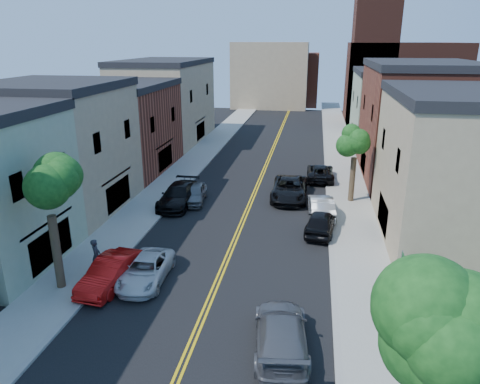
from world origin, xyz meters
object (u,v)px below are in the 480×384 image
at_px(black_suv_lane, 290,189).
at_px(pedestrian_left, 96,256).
at_px(dark_car_right_far, 320,172).
at_px(pedestrian_right, 407,312).
at_px(red_sedan, 111,272).
at_px(white_pickup, 146,270).
at_px(black_car_left, 178,195).
at_px(grey_car_right, 281,334).
at_px(silver_car_right, 321,206).
at_px(grey_car_left, 194,193).
at_px(black_car_right, 321,222).

relative_size(black_suv_lane, pedestrian_left, 3.12).
distance_m(dark_car_right_far, pedestrian_right, 23.04).
relative_size(red_sedan, pedestrian_right, 2.35).
xyz_separation_m(white_pickup, black_car_left, (-1.70, 11.59, 0.17)).
xyz_separation_m(white_pickup, black_suv_lane, (6.80, 14.55, 0.19)).
bearing_deg(grey_car_right, white_pickup, -36.46).
bearing_deg(silver_car_right, pedestrian_right, 99.53).
relative_size(white_pickup, dark_car_right_far, 0.91).
bearing_deg(grey_car_right, black_car_left, -66.03).
bearing_deg(dark_car_right_far, silver_car_right, 89.32).
bearing_deg(dark_car_right_far, grey_car_left, 37.33).
height_order(black_car_left, dark_car_right_far, black_car_left).
bearing_deg(white_pickup, dark_car_right_far, 63.41).
distance_m(red_sedan, grey_car_right, 9.97).
xyz_separation_m(grey_car_left, black_suv_lane, (7.45, 2.07, 0.12)).
xyz_separation_m(black_car_left, silver_car_right, (11.00, -0.56, -0.04)).
height_order(black_car_left, silver_car_right, black_car_left).
bearing_deg(red_sedan, black_car_left, 96.41).
relative_size(black_car_right, silver_car_right, 0.96).
height_order(grey_car_left, grey_car_right, grey_car_right).
xyz_separation_m(dark_car_right_far, black_suv_lane, (-2.50, -5.71, 0.13)).
bearing_deg(pedestrian_left, black_car_left, -29.10).
relative_size(silver_car_right, pedestrian_right, 2.41).
xyz_separation_m(pedestrian_left, pedestrian_right, (15.83, -2.78, 0.01)).
bearing_deg(black_suv_lane, grey_car_left, -164.66).
distance_m(silver_car_right, pedestrian_left, 16.28).
xyz_separation_m(black_car_left, dark_car_right_far, (11.00, 8.67, -0.10)).
bearing_deg(black_car_left, dark_car_right_far, 38.88).
xyz_separation_m(grey_car_right, silver_car_right, (1.70, 15.47, -0.00)).
bearing_deg(pedestrian_left, red_sedan, -151.02).
bearing_deg(pedestrian_right, dark_car_right_far, -104.04).
height_order(white_pickup, grey_car_left, grey_car_left).
bearing_deg(pedestrian_left, dark_car_right_far, -54.37).
bearing_deg(red_sedan, pedestrian_left, 148.07).
bearing_deg(grey_car_right, red_sedan, -28.07).
relative_size(grey_car_left, black_suv_lane, 0.70).
height_order(silver_car_right, dark_car_right_far, silver_car_right).
height_order(red_sedan, grey_car_right, grey_car_right).
relative_size(black_car_left, silver_car_right, 1.19).
distance_m(white_pickup, grey_car_right, 8.80).
height_order(grey_car_right, pedestrian_right, pedestrian_right).
relative_size(grey_car_left, black_car_right, 0.93).
height_order(black_car_left, pedestrian_right, pedestrian_right).
xyz_separation_m(black_car_right, pedestrian_right, (3.60, -10.54, 0.36)).
distance_m(black_car_left, black_suv_lane, 9.00).
distance_m(grey_car_right, dark_car_right_far, 24.76).
xyz_separation_m(grey_car_right, black_car_right, (1.70, 12.48, -0.00)).
bearing_deg(dark_car_right_far, pedestrian_left, 57.86).
distance_m(black_car_left, black_car_right, 11.56).
bearing_deg(grey_car_right, dark_car_right_far, -100.09).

